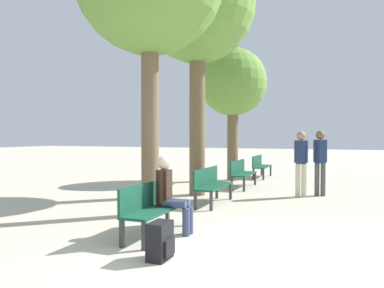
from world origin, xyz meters
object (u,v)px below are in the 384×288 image
object	(u,v)px
bench_row_1	(211,183)
backpack	(160,241)
pedestrian_mid	(301,159)
bench_row_2	(241,172)
pedestrian_near	(320,158)
tree_row_1	(197,7)
tree_row_2	(233,84)
bench_row_0	(152,205)
bench_row_3	(260,165)
person_seated	(170,192)

from	to	relation	value
bench_row_1	backpack	size ratio (longest dim) A/B	3.31
backpack	pedestrian_mid	world-z (taller)	pedestrian_mid
bench_row_2	pedestrian_mid	xyz separation A→B (m)	(1.84, -1.10, 0.48)
bench_row_2	pedestrian_near	world-z (taller)	pedestrian_near
tree_row_1	pedestrian_near	bearing A→B (deg)	18.80
pedestrian_near	tree_row_2	bearing A→B (deg)	140.52
bench_row_0	bench_row_2	xyz separation A→B (m)	(0.00, 5.79, 0.00)
bench_row_3	tree_row_1	size ratio (longest dim) A/B	0.24
bench_row_0	pedestrian_mid	size ratio (longest dim) A/B	0.94
pedestrian_mid	bench_row_0	bearing A→B (deg)	-111.42
bench_row_3	tree_row_1	bearing A→B (deg)	-99.11
bench_row_2	tree_row_2	xyz separation A→B (m)	(-0.75, 1.74, 2.92)
tree_row_2	person_seated	xyz separation A→B (m)	(0.97, -7.33, -2.74)
person_seated	pedestrian_near	xyz separation A→B (m)	(2.07, 4.82, 0.31)
bench_row_2	backpack	size ratio (longest dim) A/B	3.31
bench_row_3	person_seated	xyz separation A→B (m)	(0.22, -8.47, 0.18)
tree_row_1	person_seated	world-z (taller)	tree_row_1
backpack	bench_row_1	bearing A→B (deg)	99.33
person_seated	backpack	distance (m)	1.36
bench_row_0	tree_row_2	bearing A→B (deg)	95.70
bench_row_2	tree_row_1	xyz separation A→B (m)	(-0.75, -1.79, 4.46)
bench_row_1	pedestrian_near	world-z (taller)	pedestrian_near
tree_row_2	backpack	size ratio (longest dim) A/B	9.67
tree_row_2	pedestrian_near	size ratio (longest dim) A/B	2.73
bench_row_3	person_seated	world-z (taller)	person_seated
person_seated	pedestrian_mid	world-z (taller)	pedestrian_mid
tree_row_1	tree_row_2	world-z (taller)	tree_row_1
tree_row_2	pedestrian_mid	xyz separation A→B (m)	(2.59, -2.85, -2.43)
bench_row_0	person_seated	world-z (taller)	person_seated
pedestrian_near	pedestrian_mid	xyz separation A→B (m)	(-0.45, -0.35, -0.01)
bench_row_0	pedestrian_mid	world-z (taller)	pedestrian_mid
bench_row_3	tree_row_1	distance (m)	6.51
bench_row_0	backpack	world-z (taller)	bench_row_0
tree_row_2	backpack	distance (m)	9.22
bench_row_2	tree_row_1	distance (m)	4.86
tree_row_2	backpack	world-z (taller)	tree_row_2
bench_row_2	pedestrian_mid	distance (m)	2.20
bench_row_1	bench_row_2	xyz separation A→B (m)	(0.00, 2.89, 0.00)
bench_row_1	bench_row_3	distance (m)	5.79
bench_row_1	person_seated	xyz separation A→B (m)	(0.22, -2.69, 0.18)
bench_row_1	backpack	world-z (taller)	bench_row_1
bench_row_1	pedestrian_mid	xyz separation A→B (m)	(1.84, 1.79, 0.48)
bench_row_3	tree_row_2	world-z (taller)	tree_row_2
bench_row_3	person_seated	distance (m)	8.48
person_seated	pedestrian_mid	xyz separation A→B (m)	(1.62, 4.48, 0.30)
bench_row_0	backpack	distance (m)	1.22
bench_row_2	pedestrian_mid	world-z (taller)	pedestrian_mid
bench_row_0	bench_row_3	bearing A→B (deg)	90.00
bench_row_2	tree_row_1	bearing A→B (deg)	-112.75
tree_row_1	person_seated	xyz separation A→B (m)	(0.97, -3.79, -4.28)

